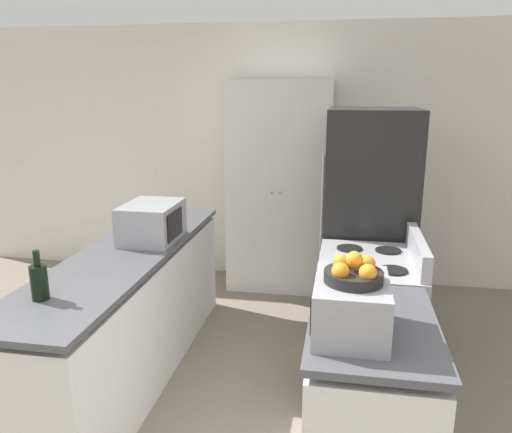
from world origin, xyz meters
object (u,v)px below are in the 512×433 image
object	(u,v)px
pantry_cabinet	(279,187)
toaster_oven	(351,307)
wine_bottle	(39,281)
microwave	(152,222)
refrigerator	(368,226)
fruit_bowl	(354,272)
stove	(366,324)

from	to	relation	value
pantry_cabinet	toaster_oven	xyz separation A→B (m)	(0.68, -2.72, 0.01)
wine_bottle	microwave	bearing A→B (deg)	80.56
refrigerator	toaster_oven	bearing A→B (deg)	-94.68
fruit_bowl	microwave	bearing A→B (deg)	139.58
microwave	fruit_bowl	bearing A→B (deg)	-40.42
pantry_cabinet	microwave	distance (m)	1.70
microwave	wine_bottle	size ratio (longest dim) A/B	1.81
microwave	wine_bottle	distance (m)	1.10
pantry_cabinet	toaster_oven	size ratio (longest dim) A/B	4.68
wine_bottle	fruit_bowl	bearing A→B (deg)	-3.63
stove	fruit_bowl	xyz separation A→B (m)	(-0.13, -1.03, 0.74)
microwave	fruit_bowl	distance (m)	1.84
stove	toaster_oven	xyz separation A→B (m)	(-0.13, -1.02, 0.57)
toaster_oven	stove	bearing A→B (deg)	82.67
microwave	wine_bottle	world-z (taller)	microwave
wine_bottle	fruit_bowl	xyz separation A→B (m)	(1.58, -0.10, 0.19)
pantry_cabinet	microwave	size ratio (longest dim) A/B	4.26
fruit_bowl	stove	bearing A→B (deg)	83.04
microwave	toaster_oven	xyz separation A→B (m)	(1.39, -1.18, -0.01)
stove	toaster_oven	size ratio (longest dim) A/B	2.45
microwave	toaster_oven	bearing A→B (deg)	-40.24
refrigerator	wine_bottle	xyz separation A→B (m)	(-1.72, -1.74, 0.10)
refrigerator	fruit_bowl	size ratio (longest dim) A/B	7.16
pantry_cabinet	refrigerator	size ratio (longest dim) A/B	1.12
stove	wine_bottle	world-z (taller)	wine_bottle
stove	refrigerator	world-z (taller)	refrigerator
pantry_cabinet	wine_bottle	distance (m)	2.78
toaster_oven	fruit_bowl	xyz separation A→B (m)	(0.01, -0.01, 0.17)
toaster_oven	microwave	bearing A→B (deg)	139.76
fruit_bowl	pantry_cabinet	bearing A→B (deg)	104.03
pantry_cabinet	wine_bottle	xyz separation A→B (m)	(-0.89, -2.64, -0.01)
refrigerator	fruit_bowl	bearing A→B (deg)	-94.49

